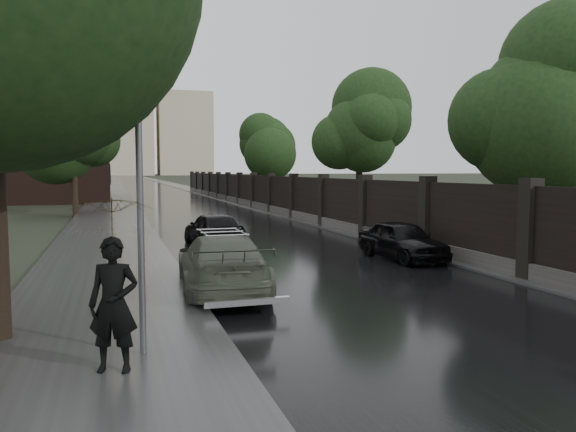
# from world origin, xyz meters

# --- Properties ---
(ground) EXTENTS (800.00, 800.00, 0.00)m
(ground) POSITION_xyz_m (0.00, 0.00, 0.00)
(ground) COLOR black
(ground) RESTS_ON ground
(road) EXTENTS (8.00, 420.00, 0.02)m
(road) POSITION_xyz_m (0.00, 190.00, 0.01)
(road) COLOR black
(road) RESTS_ON ground
(sidewalk_left) EXTENTS (4.00, 420.00, 0.16)m
(sidewalk_left) POSITION_xyz_m (-6.00, 190.00, 0.08)
(sidewalk_left) COLOR #2D2D2D
(sidewalk_left) RESTS_ON ground
(verge_right) EXTENTS (3.00, 420.00, 0.08)m
(verge_right) POSITION_xyz_m (5.50, 190.00, 0.04)
(verge_right) COLOR #2D2D2D
(verge_right) RESTS_ON ground
(fence_right) EXTENTS (0.45, 75.72, 2.70)m
(fence_right) POSITION_xyz_m (4.60, 32.01, 1.01)
(fence_right) COLOR #383533
(fence_right) RESTS_ON ground
(tree_left_far) EXTENTS (4.25, 4.25, 7.39)m
(tree_left_far) POSITION_xyz_m (-8.00, 30.00, 5.24)
(tree_left_far) COLOR black
(tree_left_far) RESTS_ON ground
(tree_right_a) EXTENTS (4.08, 4.08, 7.01)m
(tree_right_a) POSITION_xyz_m (7.50, 8.00, 4.95)
(tree_right_a) COLOR black
(tree_right_a) RESTS_ON ground
(tree_right_b) EXTENTS (4.08, 4.08, 7.01)m
(tree_right_b) POSITION_xyz_m (7.50, 22.00, 4.95)
(tree_right_b) COLOR black
(tree_right_b) RESTS_ON ground
(tree_right_c) EXTENTS (4.08, 4.08, 7.01)m
(tree_right_c) POSITION_xyz_m (7.50, 40.00, 4.95)
(tree_right_c) COLOR black
(tree_right_c) RESTS_ON ground
(lamp_post) EXTENTS (0.25, 0.12, 5.11)m
(lamp_post) POSITION_xyz_m (-5.40, 1.50, 2.67)
(lamp_post) COLOR #59595E
(lamp_post) RESTS_ON ground
(traffic_light) EXTENTS (0.16, 0.32, 4.00)m
(traffic_light) POSITION_xyz_m (-4.30, 24.99, 2.40)
(traffic_light) COLOR #59595E
(traffic_light) RESTS_ON ground
(stalinist_tower) EXTENTS (92.00, 30.00, 159.00)m
(stalinist_tower) POSITION_xyz_m (0.00, 300.00, 38.38)
(stalinist_tower) COLOR tan
(stalinist_tower) RESTS_ON ground
(volga_sedan) EXTENTS (2.32, 4.94, 1.39)m
(volga_sedan) POSITION_xyz_m (-3.33, 6.07, 0.70)
(volga_sedan) COLOR #4D5544
(volga_sedan) RESTS_ON ground
(hatchback_left) EXTENTS (1.99, 4.07, 1.34)m
(hatchback_left) POSITION_xyz_m (-2.14, 14.11, 0.67)
(hatchback_left) COLOR black
(hatchback_left) RESTS_ON ground
(car_right_near) EXTENTS (1.78, 3.85, 1.28)m
(car_right_near) POSITION_xyz_m (3.12, 9.08, 0.64)
(car_right_near) COLOR black
(car_right_near) RESTS_ON ground
(pedestrian_umbrella) EXTENTS (1.35, 1.36, 2.90)m
(pedestrian_umbrella) POSITION_xyz_m (-5.81, 0.85, 2.09)
(pedestrian_umbrella) COLOR black
(pedestrian_umbrella) RESTS_ON sidewalk_left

